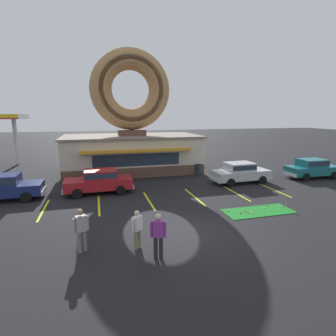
{
  "coord_description": "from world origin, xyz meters",
  "views": [
    {
      "loc": [
        -4.04,
        -10.23,
        5.21
      ],
      "look_at": [
        0.14,
        5.0,
        2.0
      ],
      "focal_mm": 28.0,
      "sensor_mm": 36.0,
      "label": 1
    }
  ],
  "objects_px": {
    "putting_flag_pin": "(287,202)",
    "pedestrian_hooded_kid": "(137,228)",
    "car_red": "(99,180)",
    "trash_bin": "(198,169)",
    "car_silver": "(240,172)",
    "car_navy": "(3,187)",
    "golf_ball": "(243,211)",
    "pedestrian_leather_jacket_man": "(81,228)",
    "car_teal": "(312,168)",
    "pedestrian_blue_sweater_man": "(158,234)"
  },
  "relations": [
    {
      "from": "car_silver",
      "to": "car_red",
      "type": "bearing_deg",
      "value": 179.49
    },
    {
      "from": "pedestrian_blue_sweater_man",
      "to": "trash_bin",
      "type": "bearing_deg",
      "value": 62.39
    },
    {
      "from": "car_red",
      "to": "pedestrian_hooded_kid",
      "type": "height_order",
      "value": "car_red"
    },
    {
      "from": "putting_flag_pin",
      "to": "trash_bin",
      "type": "distance_m",
      "value": 9.64
    },
    {
      "from": "golf_ball",
      "to": "pedestrian_blue_sweater_man",
      "type": "relative_size",
      "value": 0.02
    },
    {
      "from": "golf_ball",
      "to": "car_navy",
      "type": "bearing_deg",
      "value": 156.58
    },
    {
      "from": "putting_flag_pin",
      "to": "trash_bin",
      "type": "relative_size",
      "value": 0.56
    },
    {
      "from": "car_silver",
      "to": "trash_bin",
      "type": "height_order",
      "value": "car_silver"
    },
    {
      "from": "car_silver",
      "to": "car_navy",
      "type": "distance_m",
      "value": 16.37
    },
    {
      "from": "car_teal",
      "to": "car_red",
      "type": "distance_m",
      "value": 17.3
    },
    {
      "from": "putting_flag_pin",
      "to": "pedestrian_leather_jacket_man",
      "type": "bearing_deg",
      "value": -170.37
    },
    {
      "from": "car_navy",
      "to": "pedestrian_hooded_kid",
      "type": "distance_m",
      "value": 10.83
    },
    {
      "from": "pedestrian_hooded_kid",
      "to": "pedestrian_blue_sweater_man",
      "type": "bearing_deg",
      "value": -56.05
    },
    {
      "from": "putting_flag_pin",
      "to": "trash_bin",
      "type": "xyz_separation_m",
      "value": [
        -1.52,
        9.52,
        0.06
      ]
    },
    {
      "from": "car_silver",
      "to": "trash_bin",
      "type": "relative_size",
      "value": 4.72
    },
    {
      "from": "putting_flag_pin",
      "to": "car_teal",
      "type": "bearing_deg",
      "value": 38.77
    },
    {
      "from": "car_navy",
      "to": "pedestrian_hooded_kid",
      "type": "xyz_separation_m",
      "value": [
        7.08,
        -8.2,
        0.01
      ]
    },
    {
      "from": "golf_ball",
      "to": "car_silver",
      "type": "relative_size",
      "value": 0.01
    },
    {
      "from": "pedestrian_leather_jacket_man",
      "to": "car_teal",
      "type": "bearing_deg",
      "value": 22.94
    },
    {
      "from": "golf_ball",
      "to": "putting_flag_pin",
      "type": "height_order",
      "value": "putting_flag_pin"
    },
    {
      "from": "car_silver",
      "to": "car_navy",
      "type": "bearing_deg",
      "value": 179.7
    },
    {
      "from": "golf_ball",
      "to": "car_red",
      "type": "distance_m",
      "value": 9.47
    },
    {
      "from": "car_silver",
      "to": "trash_bin",
      "type": "distance_m",
      "value": 4.15
    },
    {
      "from": "car_teal",
      "to": "trash_bin",
      "type": "height_order",
      "value": "car_teal"
    },
    {
      "from": "putting_flag_pin",
      "to": "trash_bin",
      "type": "height_order",
      "value": "trash_bin"
    },
    {
      "from": "car_red",
      "to": "pedestrian_hooded_kid",
      "type": "xyz_separation_m",
      "value": [
        1.31,
        -8.2,
        0.01
      ]
    },
    {
      "from": "putting_flag_pin",
      "to": "pedestrian_hooded_kid",
      "type": "distance_m",
      "value": 9.02
    },
    {
      "from": "car_red",
      "to": "pedestrian_leather_jacket_man",
      "type": "xyz_separation_m",
      "value": [
        -0.79,
        -7.89,
        0.1
      ]
    },
    {
      "from": "car_red",
      "to": "golf_ball",
      "type": "bearing_deg",
      "value": -37.54
    },
    {
      "from": "trash_bin",
      "to": "pedestrian_blue_sweater_man",
      "type": "bearing_deg",
      "value": -117.61
    },
    {
      "from": "pedestrian_hooded_kid",
      "to": "putting_flag_pin",
      "type": "bearing_deg",
      "value": 13.86
    },
    {
      "from": "car_red",
      "to": "pedestrian_leather_jacket_man",
      "type": "bearing_deg",
      "value": -95.74
    },
    {
      "from": "putting_flag_pin",
      "to": "pedestrian_blue_sweater_man",
      "type": "relative_size",
      "value": 0.31
    },
    {
      "from": "golf_ball",
      "to": "car_red",
      "type": "height_order",
      "value": "car_red"
    },
    {
      "from": "golf_ball",
      "to": "pedestrian_hooded_kid",
      "type": "xyz_separation_m",
      "value": [
        -6.17,
        -2.46,
        0.83
      ]
    },
    {
      "from": "pedestrian_hooded_kid",
      "to": "trash_bin",
      "type": "xyz_separation_m",
      "value": [
        7.22,
        11.68,
        -0.38
      ]
    },
    {
      "from": "golf_ball",
      "to": "trash_bin",
      "type": "distance_m",
      "value": 9.29
    },
    {
      "from": "car_navy",
      "to": "pedestrian_blue_sweater_man",
      "type": "relative_size",
      "value": 2.61
    },
    {
      "from": "car_teal",
      "to": "pedestrian_leather_jacket_man",
      "type": "bearing_deg",
      "value": -157.06
    },
    {
      "from": "pedestrian_leather_jacket_man",
      "to": "trash_bin",
      "type": "distance_m",
      "value": 14.71
    },
    {
      "from": "golf_ball",
      "to": "pedestrian_blue_sweater_man",
      "type": "bearing_deg",
      "value": -148.6
    },
    {
      "from": "car_teal",
      "to": "pedestrian_blue_sweater_man",
      "type": "bearing_deg",
      "value": -149.91
    },
    {
      "from": "putting_flag_pin",
      "to": "car_red",
      "type": "xyz_separation_m",
      "value": [
        -10.05,
        6.05,
        0.43
      ]
    },
    {
      "from": "car_silver",
      "to": "car_navy",
      "type": "xyz_separation_m",
      "value": [
        -16.37,
        0.09,
        0.0
      ]
    },
    {
      "from": "golf_ball",
      "to": "car_silver",
      "type": "height_order",
      "value": "car_silver"
    },
    {
      "from": "car_red",
      "to": "car_silver",
      "type": "bearing_deg",
      "value": -0.51
    },
    {
      "from": "putting_flag_pin",
      "to": "car_teal",
      "type": "relative_size",
      "value": 0.12
    },
    {
      "from": "putting_flag_pin",
      "to": "pedestrian_blue_sweater_man",
      "type": "bearing_deg",
      "value": -159.2
    },
    {
      "from": "pedestrian_leather_jacket_man",
      "to": "trash_bin",
      "type": "relative_size",
      "value": 1.78
    },
    {
      "from": "car_teal",
      "to": "car_navy",
      "type": "relative_size",
      "value": 1.01
    }
  ]
}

